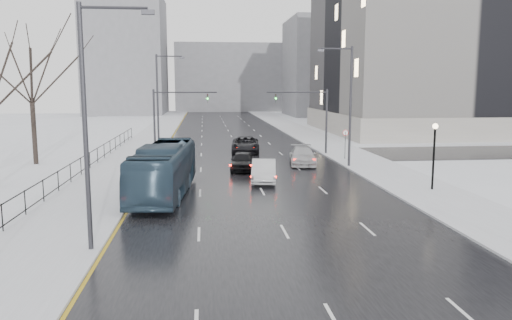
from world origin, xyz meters
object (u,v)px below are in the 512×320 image
object	(u,v)px
mast_signal_left	(166,114)
streetlight_l_far	(160,98)
lamppost_r_mid	(434,147)
tree_park_e	(36,165)
no_uturn_sign	(345,136)
mast_signal_right	(316,114)
streetlight_l_near	(90,116)
sedan_right_far	(302,156)
streetlight_r_mid	(348,100)
sedan_right_cross	(245,145)
bus	(164,170)
sedan_right_near	(264,171)
sedan_center_near	(242,161)

from	to	relation	value
mast_signal_left	streetlight_l_far	bearing A→B (deg)	101.87
lamppost_r_mid	mast_signal_left	world-z (taller)	mast_signal_left
tree_park_e	no_uturn_sign	bearing A→B (deg)	0.00
mast_signal_right	mast_signal_left	bearing A→B (deg)	180.00
streetlight_l_near	mast_signal_right	world-z (taller)	streetlight_l_near
mast_signal_right	sedan_right_far	bearing A→B (deg)	-112.18
lamppost_r_mid	no_uturn_sign	bearing A→B (deg)	97.33
lamppost_r_mid	sedan_right_far	xyz separation A→B (m)	(-6.23, 11.74, -2.13)
streetlight_r_mid	mast_signal_right	xyz separation A→B (m)	(-0.84, 8.00, -1.51)
streetlight_l_far	sedan_right_cross	world-z (taller)	streetlight_l_far
mast_signal_right	bus	world-z (taller)	mast_signal_right
streetlight_r_mid	mast_signal_left	world-z (taller)	streetlight_r_mid
no_uturn_sign	sedan_right_near	xyz separation A→B (m)	(-8.70, -9.69, -1.47)
tree_park_e	no_uturn_sign	distance (m)	27.50
streetlight_r_mid	sedan_right_far	xyz separation A→B (m)	(-3.39, 1.74, -4.81)
streetlight_l_near	sedan_center_near	xyz separation A→B (m)	(7.53, 19.33, -4.82)
no_uturn_sign	bus	world-z (taller)	bus
mast_signal_left	sedan_center_near	distance (m)	11.44
no_uturn_sign	sedan_right_cross	world-z (taller)	no_uturn_sign
tree_park_e	mast_signal_right	bearing A→B (deg)	8.90
sedan_center_near	sedan_right_far	world-z (taller)	sedan_right_far
mast_signal_left	bus	xyz separation A→B (m)	(1.13, -17.42, -2.46)
streetlight_l_near	streetlight_l_far	size ratio (longest dim) A/B	1.00
streetlight_r_mid	streetlight_l_near	xyz separation A→B (m)	(-16.33, -20.00, 0.00)
sedan_right_far	lamppost_r_mid	bearing A→B (deg)	-54.70
mast_signal_left	sedan_right_far	bearing A→B (deg)	-27.36
tree_park_e	mast_signal_left	xyz separation A→B (m)	(10.87, 4.00, 4.11)
no_uturn_sign	bus	distance (m)	20.43
bus	sedan_center_near	world-z (taller)	bus
streetlight_l_near	streetlight_l_far	xyz separation A→B (m)	(0.00, 32.00, 0.00)
streetlight_r_mid	sedan_right_cross	bearing A→B (deg)	127.34
sedan_center_near	sedan_right_cross	bearing A→B (deg)	91.74
bus	sedan_right_near	xyz separation A→B (m)	(6.69, 3.73, -0.82)
streetlight_r_mid	no_uturn_sign	distance (m)	5.30
sedan_right_near	lamppost_r_mid	bearing A→B (deg)	-14.82
streetlight_l_near	sedan_center_near	world-z (taller)	streetlight_l_near
streetlight_r_mid	streetlight_l_near	bearing A→B (deg)	-129.24
tree_park_e	sedan_right_cross	xyz separation A→B (m)	(18.70, 6.05, 0.87)
tree_park_e	sedan_right_cross	distance (m)	19.67
streetlight_l_near	sedan_right_far	xyz separation A→B (m)	(12.94, 21.74, -4.81)
mast_signal_right	tree_park_e	bearing A→B (deg)	-171.10
lamppost_r_mid	mast_signal_left	xyz separation A→B (m)	(-18.33, 18.00, 1.16)
lamppost_r_mid	sedan_right_far	world-z (taller)	lamppost_r_mid
tree_park_e	streetlight_l_near	xyz separation A→B (m)	(10.03, -24.00, 5.62)
lamppost_r_mid	streetlight_r_mid	bearing A→B (deg)	105.82
sedan_right_far	sedan_right_cross	bearing A→B (deg)	124.57
streetlight_r_mid	sedan_center_near	world-z (taller)	streetlight_r_mid
tree_park_e	streetlight_r_mid	distance (m)	27.25
bus	sedan_right_near	distance (m)	7.71
tree_park_e	lamppost_r_mid	bearing A→B (deg)	-25.62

